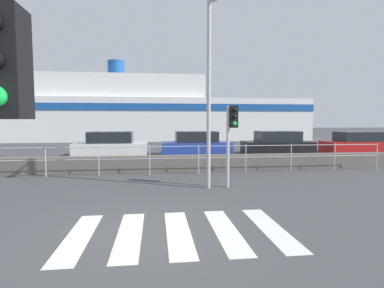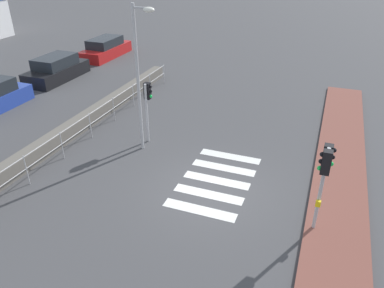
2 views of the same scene
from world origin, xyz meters
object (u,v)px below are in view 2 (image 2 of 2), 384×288
at_px(traffic_light_near, 325,168).
at_px(traffic_light_far, 147,99).
at_px(streetlamp, 140,65).
at_px(parked_car_red, 106,49).
at_px(parked_car_black, 57,70).

height_order(traffic_light_near, traffic_light_far, traffic_light_near).
distance_m(traffic_light_far, streetlamp, 1.81).
distance_m(streetlamp, parked_car_red, 15.00).
xyz_separation_m(traffic_light_far, streetlamp, (-0.73, -0.18, 1.65)).
bearing_deg(traffic_light_near, parked_car_red, 48.35).
xyz_separation_m(traffic_light_near, traffic_light_far, (3.43, 7.05, -0.29)).
bearing_deg(parked_car_red, streetlamp, -141.62).
height_order(traffic_light_far, streetlamp, streetlamp).
distance_m(traffic_light_far, parked_car_red, 14.09).
bearing_deg(parked_car_red, traffic_light_near, -131.65).
height_order(traffic_light_near, parked_car_red, traffic_light_near).
bearing_deg(parked_car_red, traffic_light_far, -140.36).
bearing_deg(traffic_light_near, traffic_light_far, 64.07).
xyz_separation_m(traffic_light_near, parked_car_black, (8.71, 16.00, -1.56)).
bearing_deg(parked_car_red, parked_car_black, -180.00).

